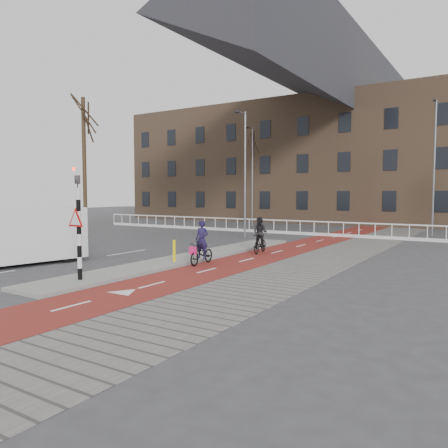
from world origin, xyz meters
The scene contains 16 objects.
ground centered at (0.00, 0.00, 0.00)m, with size 120.00×120.00×0.00m, color #38383A.
bike_lane centered at (1.50, 10.00, 0.01)m, with size 2.50×60.00×0.01m, color maroon.
sidewalk centered at (4.30, 10.00, 0.01)m, with size 3.00×60.00×0.01m, color slate.
curb_island centered at (-0.70, 4.00, 0.06)m, with size 1.80×16.00×0.12m, color gray.
traffic_signal centered at (-0.60, -2.02, 1.99)m, with size 0.80×0.80×3.68m.
bollard centered at (-0.34, 2.41, 0.55)m, with size 0.12×0.12×0.87m, color yellow.
cyclist_near centered at (0.55, 3.04, 0.60)m, with size 0.72×1.70×1.75m.
cyclist_far centered at (1.01, 7.18, 0.72)m, with size 0.78×1.60×1.71m.
van centered at (-5.71, -0.98, 1.18)m, with size 3.10×5.54×2.25m.
railing centered at (-5.00, 17.00, 0.31)m, with size 28.00×0.10×0.99m.
townhouse_row centered at (-3.00, 32.00, 7.81)m, with size 46.00×10.00×15.90m.
tree_left centered at (-11.67, 7.61, 4.41)m, with size 0.25×0.25×8.82m, color #322416.
tree_mid centered at (-8.99, 24.93, 4.29)m, with size 0.25×0.25×8.58m, color #322416.
streetlight_near centered at (-3.01, 12.83, 3.94)m, with size 0.12×0.12×7.88m, color slate.
streetlight_left centered at (-7.82, 22.68, 4.28)m, with size 0.12×0.12×8.57m, color slate.
streetlight_right centered at (6.78, 21.09, 4.47)m, with size 0.12×0.12×8.95m, color slate.
Camera 1 is at (10.49, -11.09, 2.83)m, focal length 35.00 mm.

